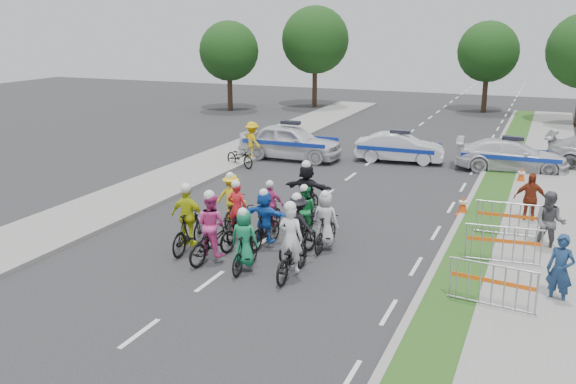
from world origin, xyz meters
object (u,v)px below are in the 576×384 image
at_px(rider_9, 271,211).
at_px(rider_2, 212,235).
at_px(marshal_hiviz, 252,141).
at_px(barrier_0, 492,288).
at_px(spectator_1, 550,223).
at_px(barrier_2, 510,221).
at_px(barrier_1, 503,247).
at_px(rider_7, 325,226).
at_px(tree_0, 229,51).
at_px(tree_3, 315,40).
at_px(spectator_0, 560,270).
at_px(rider_3, 189,225).
at_px(rider_5, 265,222).
at_px(police_car_2, 512,156).
at_px(tree_4, 488,52).
at_px(parked_bike, 240,157).
at_px(rider_10, 232,204).
at_px(rider_4, 298,232).
at_px(rider_1, 245,246).
at_px(spectator_2, 530,199).
at_px(rider_6, 238,219).
at_px(rider_11, 307,196).
at_px(rider_8, 305,218).
at_px(cone_0, 463,205).
at_px(police_car_1, 400,148).
at_px(cone_1, 521,176).
at_px(rider_0, 291,252).

bearing_deg(rider_9, rider_2, 79.26).
height_order(marshal_hiviz, barrier_0, marshal_hiviz).
xyz_separation_m(rider_9, spectator_1, (7.98, 1.22, 0.25)).
xyz_separation_m(rider_9, barrier_2, (6.88, 2.10, -0.08)).
bearing_deg(barrier_1, spectator_1, 54.61).
height_order(rider_7, barrier_2, rider_7).
height_order(barrier_0, tree_0, tree_0).
relative_size(barrier_1, tree_3, 0.27).
bearing_deg(spectator_0, rider_3, -158.11).
relative_size(rider_5, rider_9, 1.06).
distance_m(police_car_2, tree_4, 18.91).
relative_size(rider_7, parked_bike, 1.01).
relative_size(rider_5, marshal_hiviz, 0.99).
bearing_deg(parked_bike, rider_9, -123.04).
distance_m(rider_10, police_car_2, 13.71).
xyz_separation_m(rider_4, barrier_1, (5.29, 1.46, -0.17)).
height_order(rider_2, rider_7, rider_2).
height_order(rider_1, spectator_2, rider_1).
relative_size(rider_6, rider_7, 1.04).
xyz_separation_m(rider_6, tree_4, (3.82, 30.79, 3.58)).
xyz_separation_m(rider_3, rider_7, (3.50, 1.63, -0.08)).
relative_size(spectator_1, tree_3, 0.24).
bearing_deg(police_car_2, rider_10, 139.60).
xyz_separation_m(rider_5, rider_11, (0.22, 2.79, 0.10)).
bearing_deg(rider_1, rider_3, -21.05).
bearing_deg(parked_bike, barrier_0, -108.50).
xyz_separation_m(rider_6, tree_0, (-13.18, 24.79, 3.58)).
distance_m(rider_8, tree_3, 30.02).
relative_size(rider_1, spectator_1, 0.97).
bearing_deg(rider_5, cone_0, -126.45).
xyz_separation_m(rider_6, police_car_1, (2.02, 12.45, 0.05)).
bearing_deg(tree_0, marshal_hiviz, -58.97).
distance_m(police_car_1, spectator_0, 15.39).
distance_m(rider_10, cone_1, 12.31).
bearing_deg(spectator_0, rider_10, -173.55).
relative_size(rider_7, barrier_1, 0.89).
distance_m(rider_9, cone_0, 6.64).
bearing_deg(rider_4, marshal_hiviz, -47.45).
bearing_deg(rider_0, police_car_2, -107.14).
relative_size(rider_4, rider_8, 1.13).
bearing_deg(barrier_0, cone_0, 102.54).
xyz_separation_m(rider_2, spectator_1, (8.45, 4.11, 0.15)).
distance_m(rider_0, cone_1, 13.32).
distance_m(cone_1, tree_4, 21.20).
bearing_deg(rider_11, police_car_1, -91.97).
xyz_separation_m(rider_11, tree_3, (-9.45, 26.34, 4.04)).
bearing_deg(rider_5, rider_7, -159.57).
relative_size(rider_9, cone_0, 2.36).
bearing_deg(tree_0, rider_1, -61.76).
bearing_deg(tree_4, tree_0, -160.56).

